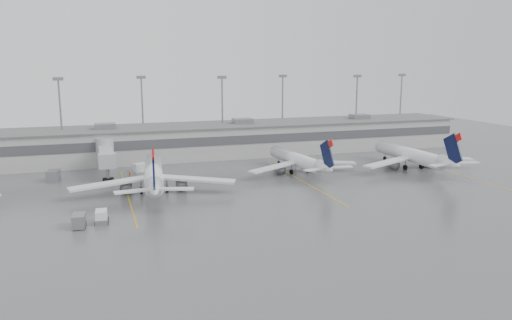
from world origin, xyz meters
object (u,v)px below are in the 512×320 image
object	(u,v)px
jet_mid_left	(154,174)
baggage_tug	(101,218)
jet_far_right	(413,155)
jet_mid_right	(299,160)

from	to	relation	value
jet_mid_left	baggage_tug	xyz separation A→B (m)	(-9.88, -16.09, -2.64)
jet_far_right	jet_mid_left	bearing A→B (deg)	-178.07
jet_mid_right	jet_far_right	xyz separation A→B (m)	(26.43, -4.23, 0.29)
jet_mid_right	baggage_tug	bearing A→B (deg)	-156.37
baggage_tug	jet_mid_right	bearing A→B (deg)	32.35
baggage_tug	jet_far_right	bearing A→B (deg)	19.07
jet_mid_left	jet_mid_right	distance (m)	33.15
jet_mid_left	jet_mid_right	world-z (taller)	jet_mid_left
jet_mid_right	jet_mid_left	bearing A→B (deg)	-172.84
jet_mid_left	jet_mid_right	bearing A→B (deg)	18.43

